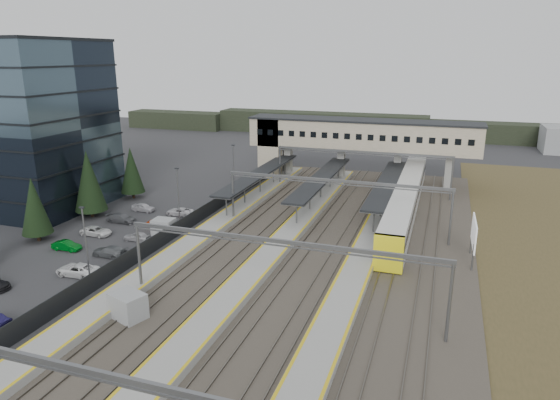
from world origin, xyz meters
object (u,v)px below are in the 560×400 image
(relay_cabin_near, at_px, (128,307))
(billboard, at_px, (474,234))
(train, at_px, (406,200))
(relay_cabin_far, at_px, (164,228))
(office_building, at_px, (14,124))
(footbridge, at_px, (346,137))

(relay_cabin_near, height_order, billboard, billboard)
(train, bearing_deg, relay_cabin_far, -146.02)
(relay_cabin_far, bearing_deg, billboard, 5.54)
(relay_cabin_near, bearing_deg, relay_cabin_far, 112.73)
(office_building, height_order, footbridge, office_building)
(relay_cabin_near, xyz_separation_m, relay_cabin_far, (-7.89, 18.83, -0.06))
(office_building, distance_m, relay_cabin_near, 44.95)
(footbridge, height_order, billboard, footbridge)
(train, bearing_deg, billboard, -61.35)
(relay_cabin_far, distance_m, footbridge, 39.82)
(office_building, height_order, relay_cabin_near, office_building)
(office_building, bearing_deg, train, 13.01)
(billboard, bearing_deg, train, 118.65)
(relay_cabin_near, relative_size, relay_cabin_far, 1.31)
(relay_cabin_far, height_order, train, train)
(office_building, height_order, billboard, office_building)
(relay_cabin_far, bearing_deg, relay_cabin_near, -67.27)
(office_building, xyz_separation_m, footbridge, (43.70, 30.00, -4.26))
(relay_cabin_near, xyz_separation_m, footbridge, (7.84, 54.78, 6.70))
(relay_cabin_far, height_order, billboard, billboard)
(relay_cabin_near, distance_m, footbridge, 55.74)
(relay_cabin_far, bearing_deg, footbridge, 66.37)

